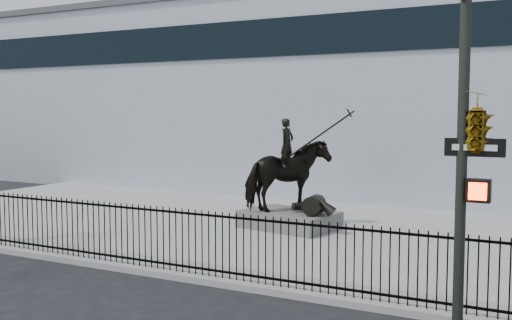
% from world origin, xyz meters
% --- Properties ---
extents(ground, '(120.00, 120.00, 0.00)m').
position_xyz_m(ground, '(0.00, 0.00, 0.00)').
color(ground, black).
rests_on(ground, ground).
extents(plaza, '(30.00, 12.00, 0.15)m').
position_xyz_m(plaza, '(0.00, 7.00, 0.07)').
color(plaza, gray).
rests_on(plaza, ground).
extents(building, '(44.00, 14.00, 9.00)m').
position_xyz_m(building, '(0.00, 20.00, 4.50)').
color(building, silver).
rests_on(building, ground).
extents(picket_fence, '(22.10, 0.10, 1.50)m').
position_xyz_m(picket_fence, '(0.00, 1.25, 0.90)').
color(picket_fence, black).
rests_on(picket_fence, plaza).
extents(statue_plinth, '(3.19, 2.48, 0.54)m').
position_xyz_m(statue_plinth, '(0.70, 7.24, 0.42)').
color(statue_plinth, '#4E4C48').
rests_on(statue_plinth, plaza).
extents(equestrian_statue, '(3.64, 2.60, 3.13)m').
position_xyz_m(equestrian_statue, '(0.76, 7.23, 1.82)').
color(equestrian_statue, black).
rests_on(equestrian_statue, statue_plinth).
extents(traffic_signal_right, '(2.17, 6.86, 7.00)m').
position_xyz_m(traffic_signal_right, '(6.47, -2.00, 4.85)').
color(traffic_signal_right, '#262923').
rests_on(traffic_signal_right, ground).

